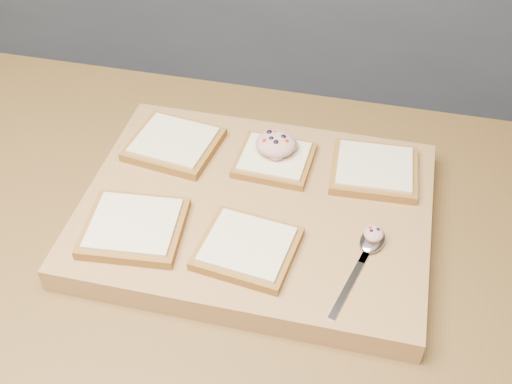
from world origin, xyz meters
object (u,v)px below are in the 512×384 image
spoon (369,246)px  bread_far_center (275,159)px  cutting_board (256,212)px  tuna_salad_dollop (276,144)px

spoon → bread_far_center: bearing=138.4°
cutting_board → bread_far_center: size_ratio=4.23×
cutting_board → tuna_salad_dollop: size_ratio=7.97×
tuna_salad_dollop → cutting_board: bearing=-94.3°
bread_far_center → cutting_board: bearing=-95.2°
cutting_board → spoon: spoon is taller
bread_far_center → tuna_salad_dollop: size_ratio=1.88×
cutting_board → bread_far_center: 0.09m
cutting_board → spoon: bearing=-17.0°
cutting_board → spoon: (0.16, -0.05, 0.02)m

